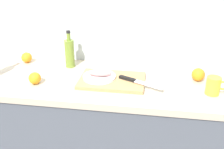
{
  "coord_description": "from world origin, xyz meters",
  "views": [
    {
      "loc": [
        0.45,
        -1.51,
        1.65
      ],
      "look_at": [
        0.23,
        -0.02,
        0.95
      ],
      "focal_mm": 43.78,
      "sensor_mm": 36.0,
      "label": 1
    }
  ],
  "objects_px": {
    "white_plate": "(99,77)",
    "chef_knife": "(135,81)",
    "coffee_mug_1": "(214,86)",
    "orange_0": "(35,78)",
    "cutting_board": "(112,80)",
    "fish_fillet": "(99,73)",
    "olive_oil_bottle": "(70,53)"
  },
  "relations": [
    {
      "from": "cutting_board",
      "to": "fish_fillet",
      "type": "relative_size",
      "value": 2.62
    },
    {
      "from": "coffee_mug_1",
      "to": "orange_0",
      "type": "distance_m",
      "value": 1.04
    },
    {
      "from": "chef_knife",
      "to": "olive_oil_bottle",
      "type": "distance_m",
      "value": 0.52
    },
    {
      "from": "fish_fillet",
      "to": "olive_oil_bottle",
      "type": "relative_size",
      "value": 0.59
    },
    {
      "from": "olive_oil_bottle",
      "to": "chef_knife",
      "type": "bearing_deg",
      "value": -25.21
    },
    {
      "from": "coffee_mug_1",
      "to": "white_plate",
      "type": "bearing_deg",
      "value": 174.11
    },
    {
      "from": "chef_knife",
      "to": "cutting_board",
      "type": "bearing_deg",
      "value": -164.06
    },
    {
      "from": "coffee_mug_1",
      "to": "olive_oil_bottle",
      "type": "bearing_deg",
      "value": 164.03
    },
    {
      "from": "chef_knife",
      "to": "olive_oil_bottle",
      "type": "bearing_deg",
      "value": 179.82
    },
    {
      "from": "white_plate",
      "to": "coffee_mug_1",
      "type": "relative_size",
      "value": 1.69
    },
    {
      "from": "cutting_board",
      "to": "coffee_mug_1",
      "type": "distance_m",
      "value": 0.59
    },
    {
      "from": "cutting_board",
      "to": "orange_0",
      "type": "bearing_deg",
      "value": -168.24
    },
    {
      "from": "cutting_board",
      "to": "fish_fillet",
      "type": "distance_m",
      "value": 0.09
    },
    {
      "from": "fish_fillet",
      "to": "olive_oil_bottle",
      "type": "xyz_separation_m",
      "value": [
        -0.24,
        0.19,
        0.05
      ]
    },
    {
      "from": "white_plate",
      "to": "chef_knife",
      "type": "distance_m",
      "value": 0.22
    },
    {
      "from": "olive_oil_bottle",
      "to": "coffee_mug_1",
      "type": "distance_m",
      "value": 0.94
    },
    {
      "from": "fish_fillet",
      "to": "coffee_mug_1",
      "type": "relative_size",
      "value": 1.27
    },
    {
      "from": "fish_fillet",
      "to": "chef_knife",
      "type": "height_order",
      "value": "fish_fillet"
    },
    {
      "from": "olive_oil_bottle",
      "to": "coffee_mug_1",
      "type": "height_order",
      "value": "olive_oil_bottle"
    },
    {
      "from": "cutting_board",
      "to": "orange_0",
      "type": "height_order",
      "value": "orange_0"
    },
    {
      "from": "fish_fillet",
      "to": "olive_oil_bottle",
      "type": "bearing_deg",
      "value": 141.75
    },
    {
      "from": "coffee_mug_1",
      "to": "orange_0",
      "type": "bearing_deg",
      "value": -178.25
    },
    {
      "from": "cutting_board",
      "to": "white_plate",
      "type": "bearing_deg",
      "value": 176.24
    },
    {
      "from": "cutting_board",
      "to": "olive_oil_bottle",
      "type": "relative_size",
      "value": 1.56
    },
    {
      "from": "coffee_mug_1",
      "to": "orange_0",
      "type": "relative_size",
      "value": 1.62
    },
    {
      "from": "chef_knife",
      "to": "orange_0",
      "type": "height_order",
      "value": "orange_0"
    },
    {
      "from": "cutting_board",
      "to": "white_plate",
      "type": "relative_size",
      "value": 1.97
    },
    {
      "from": "white_plate",
      "to": "chef_knife",
      "type": "bearing_deg",
      "value": -7.18
    },
    {
      "from": "white_plate",
      "to": "olive_oil_bottle",
      "type": "xyz_separation_m",
      "value": [
        -0.24,
        0.19,
        0.07
      ]
    },
    {
      "from": "orange_0",
      "to": "chef_knife",
      "type": "bearing_deg",
      "value": 6.87
    },
    {
      "from": "cutting_board",
      "to": "fish_fillet",
      "type": "xyz_separation_m",
      "value": [
        -0.08,
        0.01,
        0.04
      ]
    },
    {
      "from": "cutting_board",
      "to": "olive_oil_bottle",
      "type": "bearing_deg",
      "value": 148.69
    }
  ]
}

